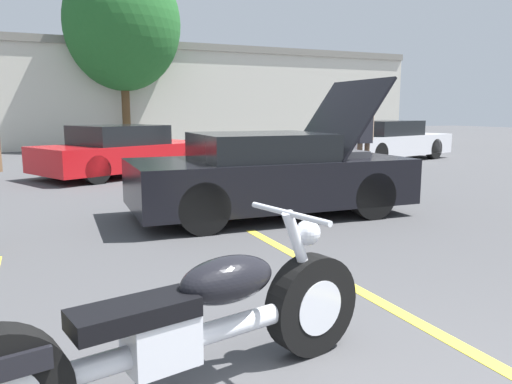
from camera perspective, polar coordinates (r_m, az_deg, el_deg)
The scene contains 8 objects.
parking_stripe_middle at distance 4.44m, azimuth 12.22°, elevation -11.19°, with size 0.12×4.93×0.01m, color yellow.
far_building at distance 23.16m, azimuth -20.43°, elevation 10.65°, with size 32.00×4.20×4.40m.
tree_background at distance 21.08m, azimuth -15.01°, elevation 18.06°, with size 4.47×4.47×7.46m.
motorcycle at distance 2.76m, azimuth -8.19°, elevation -15.30°, with size 2.44×0.84×0.96m.
show_car_hood_open at distance 7.38m, azimuth 1.73°, elevation 2.04°, with size 4.11×1.96×2.02m.
parked_car_right_row at distance 16.34m, azimuth 14.54°, elevation 5.63°, with size 5.07×3.09×1.24m.
parked_car_mid_row at distance 12.43m, azimuth -14.87°, elevation 4.47°, with size 4.52×3.38×1.21m.
spectator_by_show_car at distance 11.79m, azimuth 12.23°, elevation 6.35°, with size 0.52×0.22×1.66m.
Camera 1 is at (-1.56, -0.82, 1.54)m, focal length 35.00 mm.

